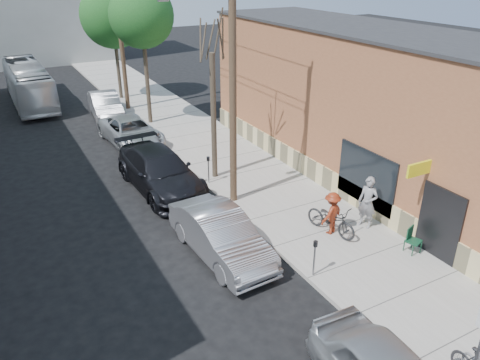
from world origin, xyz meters
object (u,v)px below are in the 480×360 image
patron_grey (368,202)px  patio_chair_a (413,241)px  car_2 (160,171)px  car_3 (131,132)px  utility_pole_near (231,73)px  parking_meter_near (315,252)px  cyclist (332,213)px  tree_leafy_far (112,16)px  tree_bare (214,118)px  tree_leafy_mid (142,16)px  sign_post (480,347)px  car_1 (221,235)px  car_4 (106,105)px  parking_meter_far (208,165)px  bus (29,84)px

patron_grey → patio_chair_a: bearing=-14.1°
car_2 → car_3: bearing=82.0°
utility_pole_near → patron_grey: (3.36, -4.23, -4.27)m
patron_grey → car_2: patron_grey is taller
parking_meter_near → cyclist: bearing=40.2°
utility_pole_near → tree_leafy_far: 17.91m
tree_bare → tree_leafy_mid: (0.00, 9.02, 3.39)m
parking_meter_near → utility_pole_near: (0.14, 5.72, 4.43)m
car_2 → sign_post: bearing=-84.4°
tree_leafy_mid → patio_chair_a: bearing=-79.9°
parking_meter_near → utility_pole_near: bearing=88.6°
car_1 → car_4: size_ratio=1.02×
tree_leafy_mid → car_3: bearing=-125.6°
sign_post → patio_chair_a: 6.19m
tree_leafy_mid → patron_grey: (2.95, -15.72, -5.17)m
tree_bare → car_4: (-2.00, 11.73, -2.15)m
parking_meter_far → patron_grey: size_ratio=0.63×
parking_meter_near → tree_bare: bearing=86.2°
parking_meter_near → patio_chair_a: (3.71, -0.58, -0.39)m
parking_meter_near → car_3: bearing=95.7°
tree_leafy_far → car_2: (-2.53, -15.21, -4.89)m
utility_pole_near → patron_grey: bearing=-51.6°
tree_leafy_far → car_4: 6.50m
tree_leafy_mid → car_4: size_ratio=1.68×
sign_post → bus: (-5.36, 31.08, -0.45)m
utility_pole_near → tree_bare: (0.41, 2.47, -2.48)m
car_2 → car_3: 6.03m
parking_meter_near → car_1: (-1.96, 2.56, -0.19)m
patron_grey → parking_meter_far: bearing=-170.4°
tree_leafy_mid → cyclist: bearing=-84.4°
utility_pole_near → patron_grey: utility_pole_near is taller
sign_post → parking_meter_far: (-0.10, 13.14, -0.85)m
sign_post → parking_meter_near: 5.52m
patron_grey → car_2: (-5.48, 6.92, -0.29)m
car_4 → patron_grey: bearing=-69.6°
sign_post → tree_leafy_far: 29.35m
car_1 → car_3: 11.87m
utility_pole_near → patio_chair_a: 8.70m
utility_pole_near → bus: utility_pole_near is taller
utility_pole_near → car_3: (-1.59, 8.70, -4.69)m
patron_grey → car_4: 19.09m
tree_leafy_far → parking_meter_far: bearing=-92.0°
parking_meter_near → car_4: 19.98m
sign_post → parking_meter_near: (-0.10, 5.46, -0.85)m
utility_pole_near → tree_leafy_far: (0.41, 17.91, 0.33)m
parking_meter_far → car_3: car_3 is taller
parking_meter_far → car_3: (-1.45, 6.73, -0.27)m
patron_grey → cyclist: (-1.43, 0.26, -0.19)m
car_4 → bus: bus is taller
cyclist → tree_bare: bearing=-93.0°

